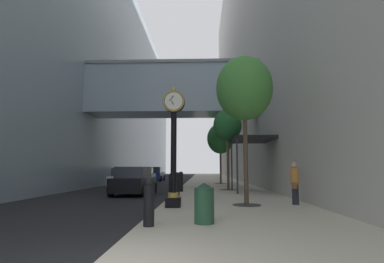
% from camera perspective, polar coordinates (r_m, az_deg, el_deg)
% --- Properties ---
extents(ground_plane, '(110.00, 110.00, 0.00)m').
position_cam_1_polar(ground_plane, '(31.27, -1.10, -9.80)').
color(ground_plane, black).
rests_on(ground_plane, ground).
extents(sidewalk_right, '(5.95, 80.00, 0.14)m').
position_cam_1_polar(sidewalk_right, '(34.25, 4.22, -9.42)').
color(sidewalk_right, '#BCB29E').
rests_on(sidewalk_right, ground).
extents(building_block_left, '(22.59, 80.00, 24.50)m').
position_cam_1_polar(building_block_left, '(38.14, -18.96, 9.65)').
color(building_block_left, '#93A8B7').
rests_on(building_block_left, ground).
extents(building_block_right, '(9.00, 80.00, 35.73)m').
position_cam_1_polar(building_block_right, '(38.88, 15.63, 18.12)').
color(building_block_right, '#B7B2A8').
rests_on(building_block_right, ground).
extents(street_clock, '(0.84, 0.55, 4.55)m').
position_cam_1_polar(street_clock, '(11.52, -3.48, -1.59)').
color(street_clock, black).
rests_on(street_clock, sidewalk_right).
extents(bollard_nearest, '(0.29, 0.29, 1.23)m').
position_cam_1_polar(bollard_nearest, '(7.83, -8.09, -12.65)').
color(bollard_nearest, black).
rests_on(bollard_nearest, sidewalk_right).
extents(bollard_third, '(0.29, 0.29, 1.23)m').
position_cam_1_polar(bollard_third, '(13.37, -3.84, -10.30)').
color(bollard_third, black).
rests_on(bollard_third, sidewalk_right).
extents(bollard_fourth, '(0.29, 0.29, 1.23)m').
position_cam_1_polar(bollard_fourth, '(16.16, -2.83, -9.72)').
color(bollard_fourth, black).
rests_on(bollard_fourth, sidewalk_right).
extents(bollard_fifth, '(0.29, 0.29, 1.23)m').
position_cam_1_polar(bollard_fifth, '(18.95, -2.11, -9.31)').
color(bollard_fifth, black).
rests_on(bollard_fifth, sidewalk_right).
extents(street_tree_near, '(2.28, 2.28, 5.98)m').
position_cam_1_polar(street_tree_near, '(12.63, 9.81, 7.88)').
color(street_tree_near, '#333335').
rests_on(street_tree_near, sidewalk_right).
extents(street_tree_mid_near, '(1.92, 1.92, 5.45)m').
position_cam_1_polar(street_tree_mid_near, '(20.72, 6.71, 1.07)').
color(street_tree_mid_near, '#333335').
rests_on(street_tree_mid_near, sidewalk_right).
extents(street_tree_mid_far, '(2.52, 2.52, 5.70)m').
position_cam_1_polar(street_tree_mid_far, '(28.98, 5.36, -1.35)').
color(street_tree_mid_far, '#333335').
rests_on(street_tree_mid_far, sidewalk_right).
extents(trash_bin, '(0.53, 0.53, 1.05)m').
position_cam_1_polar(trash_bin, '(8.16, 2.30, -13.21)').
color(trash_bin, '#234C33').
rests_on(trash_bin, sidewalk_right).
extents(pedestrian_walking, '(0.44, 0.52, 1.67)m').
position_cam_1_polar(pedestrian_walking, '(12.89, 18.80, -9.01)').
color(pedestrian_walking, '#23232D').
rests_on(pedestrian_walking, sidewalk_right).
extents(storefront_awning, '(2.40, 3.60, 3.30)m').
position_cam_1_polar(storefront_awning, '(19.19, 11.09, -1.68)').
color(storefront_awning, black).
rests_on(storefront_awning, sidewalk_right).
extents(car_grey_near, '(2.11, 4.00, 1.65)m').
position_cam_1_polar(car_grey_near, '(30.33, -9.20, -8.29)').
color(car_grey_near, slate).
rests_on(car_grey_near, ground).
extents(car_black_mid, '(2.16, 4.70, 1.66)m').
position_cam_1_polar(car_black_mid, '(18.75, -10.81, -9.14)').
color(car_black_mid, black).
rests_on(car_black_mid, ground).
extents(car_blue_far, '(1.99, 4.59, 1.72)m').
position_cam_1_polar(car_blue_far, '(38.87, -6.90, -7.96)').
color(car_blue_far, navy).
rests_on(car_blue_far, ground).
extents(car_white_trailing, '(2.04, 4.37, 1.57)m').
position_cam_1_polar(car_white_trailing, '(24.77, -12.42, -8.62)').
color(car_white_trailing, silver).
rests_on(car_white_trailing, ground).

